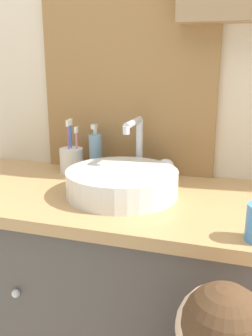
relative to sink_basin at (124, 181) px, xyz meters
The scene contains 5 objects.
wall_back 0.51m from the sink_basin, 69.59° to the left, with size 3.20×0.18×2.50m.
vanity_counter 0.47m from the sink_basin, ahead, with size 1.47×0.54×0.84m.
sink_basin is the anchor object (origin of this frame).
toothbrush_holder 0.31m from the sink_basin, 146.68° to the left, with size 0.09×0.09×0.20m.
soap_dispenser 0.25m from the sink_basin, 132.37° to the left, with size 0.05×0.05×0.18m.
Camera 1 is at (0.24, -0.72, 1.24)m, focal length 40.00 mm.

